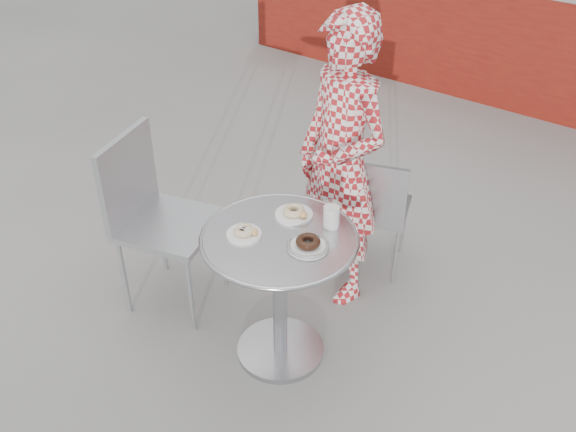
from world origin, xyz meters
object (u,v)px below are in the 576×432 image
Objects in this scene: plate_checker at (308,244)px; chair_far at (373,231)px; chair_left at (172,254)px; plate_far at (294,213)px; milk_cup at (331,216)px; seated_person at (341,164)px; plate_near at (244,232)px; bistro_table at (280,267)px.

chair_far is at bearing 100.10° from plate_checker.
plate_checker is at bearing -104.44° from chair_left.
plate_far is 0.19m from milk_cup.
seated_person is at bearing -62.07° from chair_left.
seated_person reaches higher than plate_near.
bistro_table is at bearing -175.59° from plate_checker.
plate_near is at bearing -113.06° from chair_left.
seated_person is (-0.07, -0.29, 0.57)m from chair_far.
milk_cup is at bearing -45.16° from seated_person.
chair_left reaches higher than chair_far.
plate_checker is (0.15, 0.01, 0.20)m from bistro_table.
chair_far is at bearing -54.33° from chair_left.
chair_far is 0.64m from seated_person.
milk_cup is (0.14, 0.20, 0.24)m from bistro_table.
chair_left is 6.12× the size of plate_near.
chair_far is at bearing 102.17° from milk_cup.
seated_person is 0.66m from plate_checker.
bistro_table is 0.25m from plate_checker.
chair_left is 1.04m from milk_cup.
milk_cup reaches higher than chair_far.
milk_cup reaches higher than plate_near.
bistro_table is 3.88× the size of plate_checker.
bistro_table is at bearing -104.96° from chair_left.
milk_cup is (0.19, 0.03, 0.04)m from plate_far.
plate_checker is at bearing -39.47° from plate_far.
plate_far is at bearing 140.53° from plate_checker.
chair_far is at bearing 90.58° from bistro_table.
plate_near reaches higher than chair_far.
plate_near is at bearing -145.80° from bistro_table.
chair_left reaches higher than plate_far.
plate_checker is 0.20m from milk_cup.
plate_near is 0.30m from plate_checker.
plate_far is at bearing 104.05° from bistro_table.
plate_checker is at bearing -52.42° from seated_person.
seated_person is 0.72m from plate_near.
chair_left is at bearing -164.73° from plate_far.
plate_far reaches higher than bistro_table.
seated_person is 8.41× the size of plate_checker.
milk_cup is (0.22, -0.42, -0.00)m from seated_person.
plate_near is (-0.09, -0.26, -0.00)m from plate_far.
seated_person is at bearing 85.71° from plate_near.
milk_cup is at bearing 54.81° from bistro_table.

